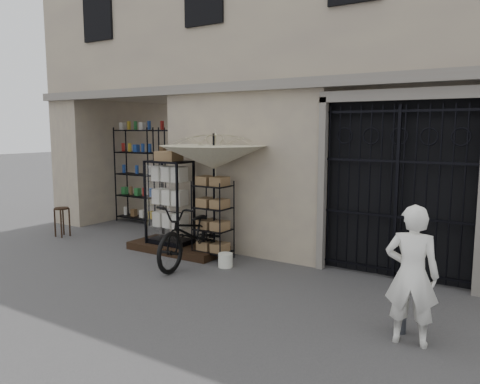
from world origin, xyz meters
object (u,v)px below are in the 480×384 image
Objects in this scene: shopkeeper at (408,343)px; display_cabinet at (169,207)px; bicycle at (193,263)px; wire_rack at (213,221)px; wooden_stool at (62,221)px; market_umbrella at (214,151)px; white_bucket at (225,260)px; steel_bollard at (401,304)px.

display_cabinet is at bearing -26.13° from shopkeeper.
display_cabinet is 0.85× the size of bicycle.
wooden_stool is (-3.99, -0.40, -0.38)m from wire_rack.
market_umbrella is at bearing 6.41° from wooden_stool.
display_cabinet reaches higher than shopkeeper.
wire_rack reaches higher than white_bucket.
steel_bollard reaches higher than wooden_stool.
wooden_stool is at bearing 172.46° from steel_bollard.
wooden_stool is at bearing -159.13° from display_cabinet.
wire_rack is at bearing 146.49° from white_bucket.
white_bucket is 3.74m from shopkeeper.
white_bucket is 4.53m from wooden_stool.
market_umbrella is at bearing 158.97° from steel_bollard.
shopkeeper is (4.03, -1.72, -2.06)m from market_umbrella.
wooden_stool is at bearing -173.59° from market_umbrella.
market_umbrella reaches higher than white_bucket.
bicycle is (-0.11, -0.47, -0.73)m from wire_rack.
steel_bollard is 0.45× the size of shopkeeper.
wooden_stool is at bearing -17.09° from shopkeeper.
wire_rack is 0.69× the size of bicycle.
bicycle reaches higher than white_bucket.
display_cabinet is 1.12× the size of shopkeeper.
bicycle reaches higher than steel_bollard.
shopkeeper is at bearing -57.03° from steel_bollard.
display_cabinet is at bearing 168.24° from white_bucket.
wire_rack reaches higher than steel_bollard.
steel_bollard is (3.35, -1.10, 0.24)m from white_bucket.
wire_rack is at bearing -86.27° from market_umbrella.
display_cabinet is at bearing 163.87° from steel_bollard.
white_bucket is at bearing 1.53° from display_cabinet.
display_cabinet is 5.18m from steel_bollard.
wire_rack is 1.33m from market_umbrella.
white_bucket is (0.52, -0.35, -0.61)m from wire_rack.
display_cabinet is 1.40m from bicycle.
wire_rack is 4.03m from wooden_stool.
market_umbrella reaches higher than wire_rack.
shopkeeper is (8.02, -1.27, -0.35)m from wooden_stool.
steel_bollard is at bearing -65.09° from shopkeeper.
wire_rack is at bearing 69.77° from bicycle.
bicycle reaches higher than wooden_stool.
wooden_stool is at bearing 172.03° from bicycle.
white_bucket is at bearing 4.24° from bicycle.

